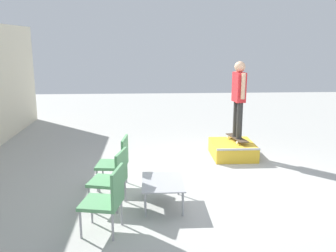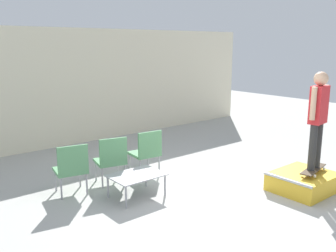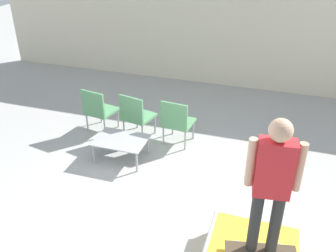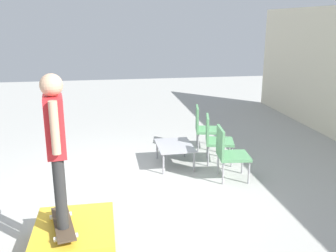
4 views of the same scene
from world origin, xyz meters
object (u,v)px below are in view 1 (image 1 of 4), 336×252
skate_ramp_box (233,150)px  patio_chair_right (117,160)px  person_skater (239,93)px  patio_chair_center (113,176)px  coffee_table (163,184)px  patio_chair_left (108,197)px  skateboard_on_ramp (237,138)px

skate_ramp_box → patio_chair_right: (-1.69, 2.47, 0.35)m
person_skater → patio_chair_center: size_ratio=1.85×
person_skater → coffee_table: (-2.58, 1.80, -1.07)m
person_skater → patio_chair_right: size_ratio=1.85×
skate_ramp_box → patio_chair_right: size_ratio=1.19×
skate_ramp_box → patio_chair_left: size_ratio=1.19×
coffee_table → patio_chair_center: 0.80m
patio_chair_center → patio_chair_right: bearing=-166.8°
skateboard_on_ramp → coffee_table: 3.14m
patio_chair_right → coffee_table: bearing=50.9°
coffee_table → patio_chair_right: patio_chair_right is taller
skate_ramp_box → patio_chair_center: bearing=135.3°
patio_chair_center → coffee_table: bearing=105.0°
patio_chair_left → patio_chair_center: (0.80, 0.00, 0.00)m
patio_chair_left → patio_chair_center: size_ratio=1.00×
person_skater → patio_chair_right: bearing=117.4°
skate_ramp_box → patio_chair_right: patio_chair_right is taller
skate_ramp_box → coffee_table: 3.01m
skate_ramp_box → coffee_table: bearing=145.7°
patio_chair_center → patio_chair_right: same height
skate_ramp_box → person_skater: (0.10, -0.11, 1.27)m
patio_chair_right → skateboard_on_ramp: bearing=130.8°
skate_ramp_box → coffee_table: coffee_table is taller
coffee_table → patio_chair_center: size_ratio=0.98×
person_skater → skate_ramp_box: bearing=123.9°
skate_ramp_box → patio_chair_center: 3.54m
skate_ramp_box → skateboard_on_ramp: (0.10, -0.11, 0.25)m
skateboard_on_ramp → person_skater: 1.02m
person_skater → coffee_table: size_ratio=1.89×
patio_chair_left → patio_chair_right: same height
skateboard_on_ramp → patio_chair_right: size_ratio=0.92×
skateboard_on_ramp → skate_ramp_box: bearing=119.4°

